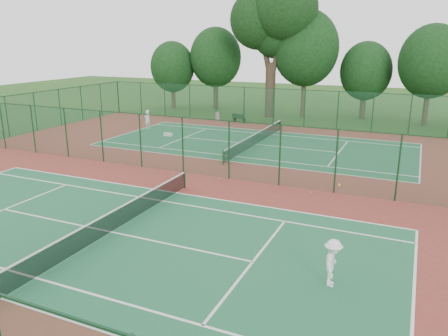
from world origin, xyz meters
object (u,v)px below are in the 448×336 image
at_px(bench, 239,118).
at_px(big_tree, 274,19).
at_px(player_far, 147,120).
at_px(trash_bin, 218,116).
at_px(player_near, 333,263).
at_px(kit_bag, 168,134).

height_order(bench, big_tree, big_tree).
height_order(player_far, trash_bin, player_far).
height_order(player_near, kit_bag, player_near).
bearing_deg(player_far, trash_bin, 162.60).
bearing_deg(big_tree, bench, -110.02).
bearing_deg(player_far, kit_bag, 73.22).
xyz_separation_m(player_near, bench, (-14.21, 26.74, -0.37)).
relative_size(kit_bag, big_tree, 0.05).
height_order(player_far, big_tree, big_tree).
distance_m(trash_bin, kit_bag, 8.70).
xyz_separation_m(bench, kit_bag, (-3.15, -8.40, -0.33)).
bearing_deg(trash_bin, player_near, -58.31).
height_order(player_near, big_tree, big_tree).
xyz_separation_m(player_near, player_far, (-20.72, 20.33, 0.05)).
relative_size(player_far, trash_bin, 1.97).
relative_size(trash_bin, kit_bag, 1.19).
xyz_separation_m(player_far, big_tree, (8.27, 11.24, 9.12)).
distance_m(bench, big_tree, 10.84).
relative_size(player_near, kit_bag, 2.21).
xyz_separation_m(trash_bin, bench, (2.46, -0.26, 0.02)).
xyz_separation_m(player_far, trash_bin, (4.05, 6.67, -0.44)).
xyz_separation_m(player_near, big_tree, (-12.45, 31.57, 9.17)).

